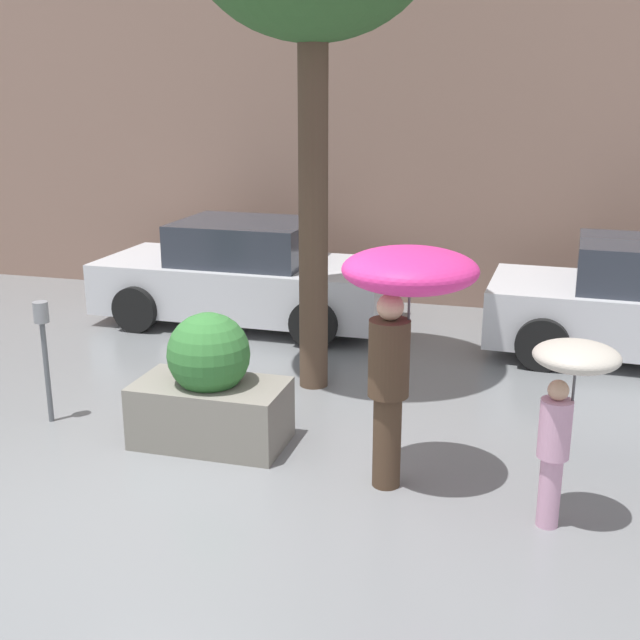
{
  "coord_description": "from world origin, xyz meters",
  "views": [
    {
      "loc": [
        2.77,
        -5.27,
        3.12
      ],
      "look_at": [
        0.84,
        1.6,
        1.05
      ],
      "focal_mm": 45.0,
      "sensor_mm": 36.0,
      "label": 1
    }
  ],
  "objects_px": {
    "planter_box": "(210,389)",
    "person_child": "(568,391)",
    "parked_car_near": "(246,276)",
    "parking_meter": "(43,336)",
    "person_adult": "(405,298)"
  },
  "relations": [
    {
      "from": "planter_box",
      "to": "parked_car_near",
      "type": "relative_size",
      "value": 0.34
    },
    {
      "from": "parking_meter",
      "to": "planter_box",
      "type": "bearing_deg",
      "value": -1.04
    },
    {
      "from": "parked_car_near",
      "to": "parking_meter",
      "type": "relative_size",
      "value": 3.33
    },
    {
      "from": "person_child",
      "to": "planter_box",
      "type": "bearing_deg",
      "value": 155.9
    },
    {
      "from": "planter_box",
      "to": "parking_meter",
      "type": "distance_m",
      "value": 1.73
    },
    {
      "from": "planter_box",
      "to": "person_child",
      "type": "xyz_separation_m",
      "value": [
        3.03,
        -0.66,
        0.54
      ]
    },
    {
      "from": "person_adult",
      "to": "person_child",
      "type": "bearing_deg",
      "value": -38.05
    },
    {
      "from": "person_adult",
      "to": "person_child",
      "type": "height_order",
      "value": "person_adult"
    },
    {
      "from": "person_adult",
      "to": "parking_meter",
      "type": "height_order",
      "value": "person_adult"
    },
    {
      "from": "planter_box",
      "to": "person_adult",
      "type": "xyz_separation_m",
      "value": [
        1.8,
        -0.33,
        1.05
      ]
    },
    {
      "from": "person_child",
      "to": "parking_meter",
      "type": "bearing_deg",
      "value": 159.85
    },
    {
      "from": "person_adult",
      "to": "parked_car_near",
      "type": "distance_m",
      "value": 5.15
    },
    {
      "from": "person_child",
      "to": "parked_car_near",
      "type": "relative_size",
      "value": 0.36
    },
    {
      "from": "parking_meter",
      "to": "person_child",
      "type": "bearing_deg",
      "value": -8.27
    },
    {
      "from": "person_child",
      "to": "person_adult",
      "type": "bearing_deg",
      "value": 153.34
    }
  ]
}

